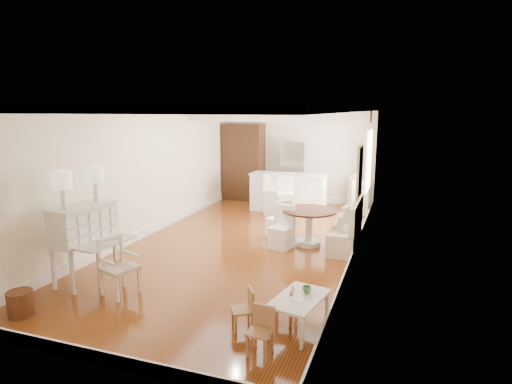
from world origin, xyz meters
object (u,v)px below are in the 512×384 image
Objects in this scene: slip_chair_near at (281,227)px; fridge at (304,173)px; kids_table at (299,314)px; bar_stool_left at (271,195)px; breakfast_counter at (288,193)px; pantry_cabinet at (244,162)px; wicker_basket at (20,303)px; dining_table at (309,227)px; slip_chair_far at (278,218)px; kids_chair_c at (260,331)px; kids_chair_a at (242,309)px; kids_chair_b at (284,305)px; gustavian_armchair at (119,267)px; sideboard at (357,195)px; secretary_bureau at (84,244)px; bar_stool_right at (286,199)px.

slip_chair_near is 4.17m from fridge.
fridge is at bearing 102.57° from kids_table.
kids_table is 0.84× the size of bar_stool_left.
breakfast_counter is 0.89× the size of pantry_cabinet.
bar_stool_left is at bearing 125.93° from slip_chair_near.
wicker_basket is 0.31× the size of dining_table.
slip_chair_far is 0.42× the size of breakfast_counter.
kids_table is 1.03× the size of slip_chair_far.
kids_chair_c reaches higher than wicker_basket.
dining_table is at bearing -52.89° from pantry_cabinet.
kids_table is at bearing 13.29° from wicker_basket.
pantry_cabinet is at bearing 134.47° from slip_chair_near.
pantry_cabinet is (-2.82, 7.43, 0.88)m from kids_chair_a.
kids_chair_c is at bearing -12.33° from kids_chair_b.
slip_chair_far reaches higher than kids_chair_b.
slip_chair_near is at bearing 57.06° from wicker_basket.
pantry_cabinet reaches higher than slip_chair_near.
wicker_basket is 3.55m from kids_chair_b.
sideboard is at bearing -4.77° from gustavian_armchair.
kids_chair_a is 0.52× the size of bar_stool_left.
secretary_bureau is 0.55× the size of pantry_cabinet.
gustavian_armchair is 1.54× the size of kids_chair_c.
kids_chair_b is 6.23m from breakfast_counter.
dining_table is (-0.40, 3.30, 0.13)m from kids_chair_b.
breakfast_counter reaches higher than kids_chair_a.
kids_chair_c is at bearing -90.29° from gustavian_armchair.
slip_chair_near is 0.42× the size of breakfast_counter.
secretary_bureau is at bearing 7.20° from slip_chair_far.
slip_chair_near reaches higher than kids_table.
bar_stool_left reaches higher than kids_chair_a.
pantry_cabinet reaches higher than wicker_basket.
kids_table is at bearing -90.84° from bar_stool_left.
secretary_bureau is 2.33× the size of kids_chair_a.
slip_chair_near is 3.15m from breakfast_counter.
wicker_basket is 3.04m from kids_chair_a.
slip_chair_far is at bearing 126.29° from slip_chair_near.
kids_table is 0.83× the size of bar_stool_right.
secretary_bureau reaches higher than kids_chair_b.
sideboard is (1.08, 3.66, 0.03)m from slip_chair_near.
bar_stool_left is (-1.51, 2.28, 0.15)m from dining_table.
kids_chair_b is 0.45× the size of dining_table.
secretary_bureau reaches higher than gustavian_armchair.
breakfast_counter is (0.98, 5.99, 0.08)m from gustavian_armchair.
kids_table is at bearing 57.76° from kids_chair_b.
kids_chair_b is 0.21× the size of pantry_cabinet.
kids_chair_a is at bearing -69.19° from pantry_cabinet.
pantry_cabinet is (0.10, 6.84, 0.51)m from secretary_bureau.
bar_stool_right is (0.16, -0.83, 0.01)m from breakfast_counter.
sideboard reaches higher than dining_table.
breakfast_counter is (-1.17, 2.72, 0.14)m from dining_table.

